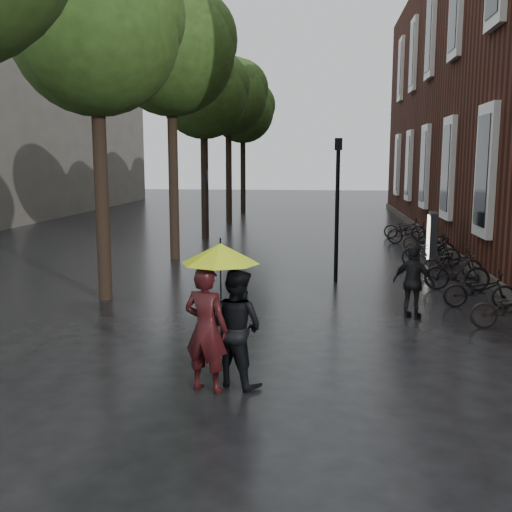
# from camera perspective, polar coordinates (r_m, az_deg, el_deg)

# --- Properties ---
(ground) EXTENTS (120.00, 120.00, 0.00)m
(ground) POSITION_cam_1_polar(r_m,az_deg,el_deg) (7.37, -2.58, -17.44)
(ground) COLOR black
(street_trees) EXTENTS (4.33, 34.03, 8.91)m
(street_trees) POSITION_cam_1_polar(r_m,az_deg,el_deg) (23.18, -6.46, 16.63)
(street_trees) COLOR black
(street_trees) RESTS_ON ground
(person_burgundy) EXTENTS (0.77, 0.61, 1.83)m
(person_burgundy) POSITION_cam_1_polar(r_m,az_deg,el_deg) (8.62, -4.78, -6.94)
(person_burgundy) COLOR black
(person_burgundy) RESTS_ON ground
(person_black) EXTENTS (1.07, 1.00, 1.75)m
(person_black) POSITION_cam_1_polar(r_m,az_deg,el_deg) (8.82, -1.86, -6.81)
(person_black) COLOR black
(person_black) RESTS_ON ground
(lime_umbrella) EXTENTS (1.13, 1.13, 1.66)m
(lime_umbrella) POSITION_cam_1_polar(r_m,az_deg,el_deg) (8.46, -3.41, 0.25)
(lime_umbrella) COLOR black
(lime_umbrella) RESTS_ON ground
(pedestrian_walking) EXTENTS (0.96, 0.77, 1.53)m
(pedestrian_walking) POSITION_cam_1_polar(r_m,az_deg,el_deg) (12.93, 14.78, -2.46)
(pedestrian_walking) COLOR black
(pedestrian_walking) RESTS_ON ground
(parked_bicycles) EXTENTS (2.14, 14.49, 0.98)m
(parked_bicycles) POSITION_cam_1_polar(r_m,az_deg,el_deg) (19.77, 16.61, 0.47)
(parked_bicycles) COLOR black
(parked_bicycles) RESTS_ON ground
(ad_lightbox) EXTENTS (0.26, 1.11, 1.67)m
(ad_lightbox) POSITION_cam_1_polar(r_m,az_deg,el_deg) (19.65, 16.41, 1.59)
(ad_lightbox) COLOR black
(ad_lightbox) RESTS_ON ground
(lamp_post) EXTENTS (0.20, 0.20, 3.87)m
(lamp_post) POSITION_cam_1_polar(r_m,az_deg,el_deg) (16.25, 7.76, 5.71)
(lamp_post) COLOR black
(lamp_post) RESTS_ON ground
(cycle_sign) EXTENTS (0.15, 0.53, 2.90)m
(cycle_sign) POSITION_cam_1_polar(r_m,az_deg,el_deg) (24.75, -4.77, 5.92)
(cycle_sign) COLOR #262628
(cycle_sign) RESTS_ON ground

